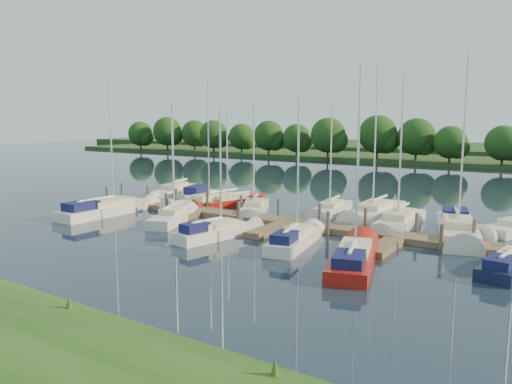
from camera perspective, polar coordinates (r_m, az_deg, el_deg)
The scene contains 21 objects.
ground at distance 29.54m, azimuth -3.86°, elevation -6.57°, with size 260.00×260.00×0.00m, color #182431.
dock at distance 35.42m, azimuth 3.33°, elevation -3.72°, with size 40.00×6.00×0.40m.
mooring_pilings at distance 36.29m, azimuth 4.23°, elevation -2.79°, with size 38.24×2.84×2.00m.
far_shore at distance 99.47m, azimuth 23.35°, elevation 3.47°, with size 180.00×30.00×0.60m, color #233C17.
distant_hill at distance 124.09m, azimuth 25.43°, elevation 4.36°, with size 220.00×40.00×1.40m, color #2C4A20.
treeline at distance 86.60m, azimuth 21.19°, elevation 5.45°, with size 146.98×9.65×7.97m.
sailboat_n_0 at distance 50.46m, azimuth -9.26°, elevation -0.09°, with size 3.39×8.21×10.54m.
motorboat at distance 47.67m, azimuth -6.90°, elevation -0.46°, with size 2.76×6.09×1.65m.
sailboat_n_2 at distance 44.20m, azimuth -5.14°, elevation -1.23°, with size 3.78×9.33×11.63m.
sailboat_n_3 at distance 43.77m, azimuth -3.02°, elevation -1.30°, with size 3.52×6.83×8.80m.
sailboat_n_4 at distance 40.79m, azimuth -0.19°, elevation -1.92°, with size 4.53×7.18×9.56m.
sailboat_n_5 at distance 40.81m, azimuth 8.54°, elevation -2.08°, with size 2.30×7.04×8.99m.
sailboat_n_6 at distance 39.95m, azimuth 13.31°, elevation -2.43°, with size 2.41×9.59×12.18m.
sailboat_n_7 at distance 36.51m, azimuth 15.98°, elevation -3.53°, with size 2.45×8.59×11.01m.
sailboat_n_8 at distance 35.37m, azimuth 22.03°, elevation -4.11°, with size 4.34×9.62×12.16m.
sailboat_s_0 at distance 41.81m, azimuth -16.42°, elevation -1.99°, with size 2.34×9.64×12.32m.
sailboat_s_1 at distance 37.63m, azimuth -9.42°, elevation -2.97°, with size 3.75×6.91×9.13m.
sailboat_s_2 at distance 32.18m, azimuth -4.55°, elevation -4.72°, with size 2.66×6.72×8.73m.
sailboat_s_3 at distance 30.29m, azimuth 4.49°, elevation -5.56°, with size 2.73×7.17×9.21m.
sailboat_s_4 at distance 26.90m, azimuth 11.15°, elevation -7.50°, with size 3.92×8.55×10.81m.
sailboat_s_5 at distance 28.66m, azimuth 27.20°, elevation -7.33°, with size 2.56×7.14×9.00m.
Camera 1 is at (17.34, -22.68, 7.60)m, focal length 35.00 mm.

